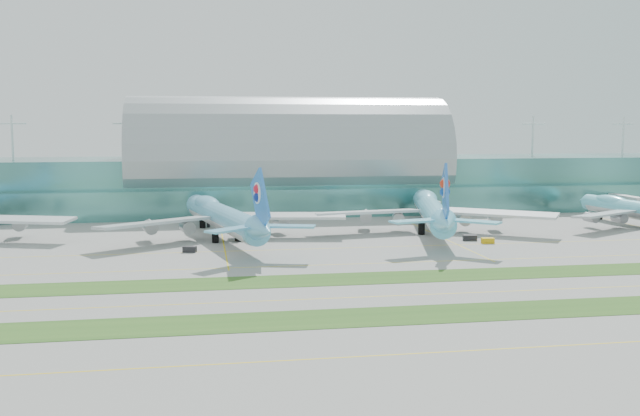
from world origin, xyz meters
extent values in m
plane|color=gray|center=(0.00, 0.00, 0.00)|extent=(700.00, 700.00, 0.00)
cube|color=#3D7A75|center=(0.00, 130.00, 10.00)|extent=(340.00, 42.00, 20.00)
cube|color=#3D7A75|center=(0.00, 106.00, 5.00)|extent=(340.00, 8.00, 10.00)
ellipsoid|color=#9EA5A8|center=(0.00, 130.00, 20.00)|extent=(340.00, 46.20, 16.17)
cylinder|color=white|center=(0.00, 130.00, 28.00)|extent=(0.80, 0.80, 16.00)
cube|color=#B2B7B7|center=(-31.00, 95.00, 5.50)|extent=(3.50, 22.00, 3.00)
cylinder|color=black|center=(-31.00, 85.00, 2.00)|extent=(1.00, 1.00, 4.00)
cube|color=#B2B7B7|center=(44.00, 95.00, 5.50)|extent=(3.50, 22.00, 3.00)
cylinder|color=black|center=(44.00, 85.00, 2.00)|extent=(1.00, 1.00, 4.00)
cube|color=#B2B7B7|center=(119.00, 95.00, 5.50)|extent=(3.50, 22.00, 3.00)
cylinder|color=black|center=(119.00, 85.00, 2.00)|extent=(1.00, 1.00, 4.00)
cube|color=#2D591E|center=(0.00, -28.00, 0.04)|extent=(420.00, 12.00, 0.08)
cube|color=#2D591E|center=(0.00, 2.00, 0.04)|extent=(420.00, 12.00, 0.08)
cube|color=yellow|center=(0.00, -48.00, 0.01)|extent=(420.00, 0.35, 0.01)
cube|color=yellow|center=(0.00, -14.00, 0.01)|extent=(420.00, 0.35, 0.01)
cube|color=yellow|center=(0.00, 18.00, 0.01)|extent=(420.00, 0.35, 0.01)
cube|color=yellow|center=(0.00, 40.00, 0.01)|extent=(420.00, 0.35, 0.01)
cube|color=silver|center=(-84.19, 65.18, 6.21)|extent=(33.61, 17.83, 1.33)
cylinder|color=gray|center=(-89.50, 70.69, 3.92)|extent=(4.12, 6.24, 3.70)
cylinder|color=#65B9DF|center=(-27.25, 59.12, 6.57)|extent=(21.36, 66.60, 6.68)
ellipsoid|color=#65B9DF|center=(-31.41, 77.35, 8.41)|extent=(10.70, 21.21, 4.76)
cone|color=#65B9DF|center=(-35.25, 94.20, 6.57)|extent=(7.71, 6.74, 6.68)
cone|color=#65B9DF|center=(-18.87, 22.36, 7.86)|extent=(8.34, 10.86, 6.34)
cube|color=silver|center=(-45.68, 52.71, 6.14)|extent=(31.16, 25.12, 1.32)
cylinder|color=gray|center=(-42.24, 59.46, 3.88)|extent=(4.89, 6.59, 3.66)
cube|color=silver|center=(-7.87, 61.33, 6.14)|extent=(33.19, 13.15, 1.32)
cylinder|color=gray|center=(-13.89, 65.93, 3.88)|extent=(4.89, 6.59, 3.66)
cube|color=#327BE1|center=(-19.35, 24.46, 14.65)|extent=(3.78, 13.95, 15.53)
cylinder|color=white|center=(-19.59, 25.51, 16.27)|extent=(2.09, 5.26, 5.17)
cylinder|color=black|center=(-32.89, 83.87, 1.62)|extent=(1.94, 1.94, 3.23)
cylinder|color=black|center=(-29.44, 54.20, 1.62)|extent=(1.94, 1.94, 3.23)
cylinder|color=black|center=(-23.14, 55.64, 1.62)|extent=(1.94, 1.94, 3.23)
cylinder|color=#70D7F6|center=(35.46, 62.59, 6.72)|extent=(22.33, 68.08, 6.83)
ellipsoid|color=#70D7F6|center=(39.85, 81.21, 8.60)|extent=(11.09, 21.71, 4.87)
cone|color=#70D7F6|center=(43.90, 98.42, 6.72)|extent=(7.92, 6.93, 6.83)
cone|color=#70D7F6|center=(26.60, 25.05, 8.05)|extent=(8.59, 11.14, 6.49)
cube|color=silver|center=(15.64, 65.00, 6.28)|extent=(33.94, 13.22, 1.35)
cylinder|color=#9C9EA4|center=(21.83, 69.65, 3.97)|extent=(5.04, 6.76, 3.75)
cube|color=silver|center=(54.26, 55.89, 6.28)|extent=(31.79, 25.87, 1.35)
cylinder|color=#9C9EA4|center=(50.80, 62.82, 3.97)|extent=(5.04, 6.76, 3.75)
cube|color=blue|center=(27.11, 27.19, 14.99)|extent=(3.97, 14.25, 15.89)
cylinder|color=silver|center=(27.36, 28.26, 16.64)|extent=(2.18, 5.38, 5.29)
cylinder|color=black|center=(41.42, 87.86, 1.65)|extent=(1.98, 1.98, 3.31)
cylinder|color=black|center=(31.23, 59.06, 1.65)|extent=(1.98, 1.98, 3.31)
cylinder|color=black|center=(37.66, 57.54, 1.65)|extent=(1.98, 1.98, 3.31)
ellipsoid|color=#69D3E8|center=(103.31, 77.23, 6.96)|extent=(7.30, 17.33, 3.94)
cone|color=#69D3E8|center=(101.54, 91.43, 5.44)|extent=(6.04, 5.11, 5.53)
cube|color=#B8BBBF|center=(89.52, 58.11, 5.08)|extent=(26.65, 18.89, 1.09)
cylinder|color=gray|center=(92.91, 63.38, 3.21)|extent=(3.62, 5.24, 3.03)
cylinder|color=black|center=(102.63, 82.72, 1.34)|extent=(1.61, 1.61, 2.68)
cube|color=black|center=(-36.22, 40.09, 0.75)|extent=(3.70, 2.64, 1.50)
cube|color=black|center=(-17.81, 53.98, 0.85)|extent=(4.32, 2.83, 1.70)
cube|color=#E5AB0D|center=(44.39, 40.84, 0.75)|extent=(3.56, 2.32, 1.50)
cube|color=black|center=(41.35, 46.28, 0.79)|extent=(4.10, 2.87, 1.58)
camera|label=1|loc=(-32.70, -142.16, 31.97)|focal=40.00mm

